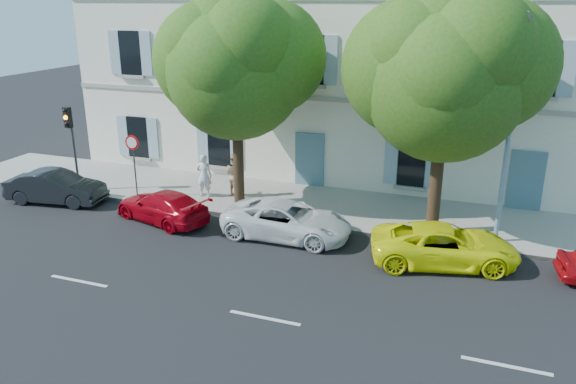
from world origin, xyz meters
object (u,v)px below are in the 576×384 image
at_px(car_red_coupe, 162,206).
at_px(traffic_light, 70,131).
at_px(pedestrian_a, 204,176).
at_px(car_yellow_supercar, 444,245).
at_px(pedestrian_b, 235,175).
at_px(tree_left, 236,70).
at_px(tree_right, 445,80).
at_px(road_sign, 133,153).
at_px(street_lamp, 511,119).
at_px(car_dark_sedan, 56,187).
at_px(car_white_coupe, 287,220).

xyz_separation_m(car_red_coupe, traffic_light, (-5.13, 1.44, 2.19)).
height_order(traffic_light, pedestrian_a, traffic_light).
xyz_separation_m(car_yellow_supercar, pedestrian_b, (-8.78, 3.28, 0.42)).
xyz_separation_m(traffic_light, pedestrian_b, (6.70, 1.72, -1.71)).
bearing_deg(pedestrian_a, tree_left, 167.64).
bearing_deg(traffic_light, tree_right, 2.19).
xyz_separation_m(car_red_coupe, road_sign, (-2.24, 1.61, 1.47)).
bearing_deg(pedestrian_b, street_lamp, -162.50).
distance_m(car_dark_sedan, car_red_coupe, 5.20).
bearing_deg(car_dark_sedan, road_sign, -73.85).
bearing_deg(car_white_coupe, car_dark_sedan, 89.05).
relative_size(car_white_coupe, pedestrian_a, 2.51).
relative_size(car_white_coupe, car_yellow_supercar, 0.99).
xyz_separation_m(pedestrian_a, pedestrian_b, (1.17, 0.51, 0.00)).
distance_m(car_red_coupe, pedestrian_b, 3.57).
xyz_separation_m(car_red_coupe, tree_left, (2.06, 2.48, 4.86)).
relative_size(car_dark_sedan, tree_left, 0.49).
distance_m(tree_right, traffic_light, 15.13).
bearing_deg(tree_left, traffic_light, -171.84).
relative_size(tree_left, tree_right, 0.99).
xyz_separation_m(street_lamp, pedestrian_b, (-10.32, 1.37, -3.35)).
bearing_deg(street_lamp, pedestrian_b, 172.42).
xyz_separation_m(car_white_coupe, pedestrian_a, (-4.57, 2.49, 0.42)).
height_order(road_sign, street_lamp, street_lamp).
xyz_separation_m(car_red_coupe, street_lamp, (11.89, 1.79, 3.83)).
bearing_deg(car_red_coupe, street_lamp, 115.28).
distance_m(car_white_coupe, traffic_light, 10.39).
height_order(tree_left, traffic_light, tree_left).
bearing_deg(street_lamp, tree_right, 174.15).
bearing_deg(pedestrian_a, traffic_light, 6.29).
xyz_separation_m(car_yellow_supercar, road_sign, (-12.59, 1.72, 1.42)).
height_order(car_dark_sedan, traffic_light, traffic_light).
xyz_separation_m(car_dark_sedan, car_yellow_supercar, (15.54, -0.38, -0.03)).
distance_m(road_sign, pedestrian_b, 4.23).
xyz_separation_m(tree_right, pedestrian_a, (-9.35, 0.64, -4.43)).
bearing_deg(tree_right, car_yellow_supercar, -74.15).
height_order(car_white_coupe, car_yellow_supercar, car_yellow_supercar).
relative_size(car_dark_sedan, road_sign, 1.53).
bearing_deg(street_lamp, traffic_light, -178.82).
height_order(car_dark_sedan, car_red_coupe, car_dark_sedan).
relative_size(traffic_light, pedestrian_b, 1.99).
distance_m(street_lamp, pedestrian_a, 12.00).
relative_size(car_yellow_supercar, tree_left, 0.56).
height_order(tree_left, street_lamp, tree_left).
relative_size(car_red_coupe, pedestrian_a, 2.22).
xyz_separation_m(car_dark_sedan, pedestrian_b, (6.76, 2.90, 0.40)).
xyz_separation_m(traffic_light, street_lamp, (17.01, 0.35, 1.64)).
bearing_deg(car_dark_sedan, traffic_light, -11.45).
xyz_separation_m(tree_left, tree_right, (7.69, -0.46, 0.05)).
bearing_deg(pedestrian_b, tree_left, 150.53).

